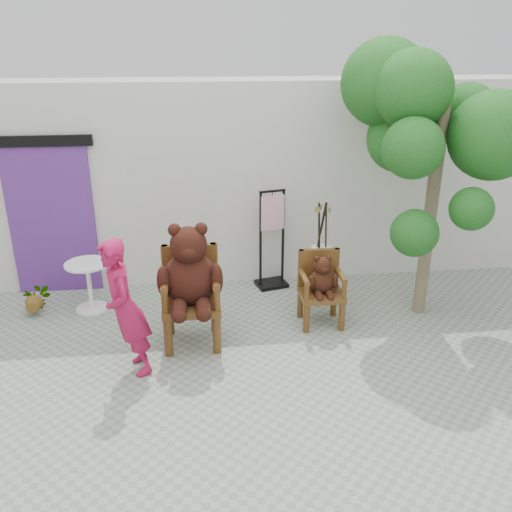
# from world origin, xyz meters

# --- Properties ---
(ground_plane) EXTENTS (60.00, 60.00, 0.00)m
(ground_plane) POSITION_xyz_m (0.00, 0.00, 0.00)
(ground_plane) COLOR gray
(ground_plane) RESTS_ON ground
(back_wall) EXTENTS (9.00, 1.00, 3.00)m
(back_wall) POSITION_xyz_m (0.00, 3.10, 1.50)
(back_wall) COLOR silver
(back_wall) RESTS_ON ground
(doorway) EXTENTS (1.40, 0.11, 2.33)m
(doorway) POSITION_xyz_m (-3.00, 2.58, 1.16)
(doorway) COLOR #592A7E
(doorway) RESTS_ON ground
(chair_big) EXTENTS (0.78, 0.82, 1.57)m
(chair_big) POSITION_xyz_m (-1.04, 0.80, 0.88)
(chair_big) COLOR #472A0F
(chair_big) RESTS_ON ground
(chair_small) EXTENTS (0.56, 0.52, 0.98)m
(chair_small) POSITION_xyz_m (0.66, 1.13, 0.59)
(chair_small) COLOR #472A0F
(chair_small) RESTS_ON ground
(person) EXTENTS (0.55, 0.68, 1.62)m
(person) POSITION_xyz_m (-1.74, 0.24, 0.81)
(person) COLOR #A71442
(person) RESTS_ON ground
(cafe_table) EXTENTS (0.60, 0.60, 0.70)m
(cafe_table) POSITION_xyz_m (-2.44, 1.87, 0.44)
(cafe_table) COLOR white
(cafe_table) RESTS_ON ground
(display_stand) EXTENTS (0.52, 0.44, 1.51)m
(display_stand) POSITION_xyz_m (0.18, 2.35, 0.58)
(display_stand) COLOR black
(display_stand) RESTS_ON ground
(stool_bucket) EXTENTS (0.32, 0.32, 1.45)m
(stool_bucket) POSITION_xyz_m (0.80, 1.80, 0.64)
(stool_bucket) COLOR white
(stool_bucket) RESTS_ON ground
(tree) EXTENTS (2.21, 1.97, 3.59)m
(tree) POSITION_xyz_m (1.97, 1.43, 2.60)
(tree) COLOR brown
(tree) RESTS_ON ground
(potted_plant) EXTENTS (0.39, 0.35, 0.40)m
(potted_plant) POSITION_xyz_m (-3.18, 1.86, 0.20)
(potted_plant) COLOR #103D13
(potted_plant) RESTS_ON ground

